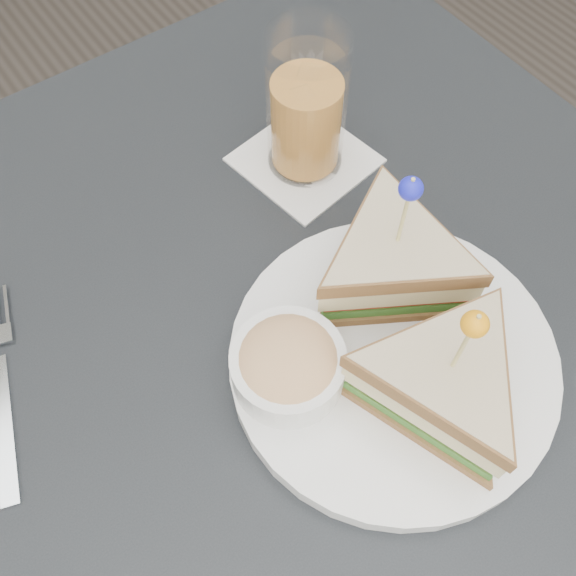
# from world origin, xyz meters

# --- Properties ---
(ground_plane) EXTENTS (3.50, 3.50, 0.00)m
(ground_plane) POSITION_xyz_m (0.00, 0.00, 0.00)
(ground_plane) COLOR #3F3833
(table) EXTENTS (0.80, 0.80, 0.75)m
(table) POSITION_xyz_m (0.00, 0.00, 0.67)
(table) COLOR black
(table) RESTS_ON ground
(plate_meal) EXTENTS (0.33, 0.33, 0.15)m
(plate_meal) POSITION_xyz_m (0.06, -0.07, 0.79)
(plate_meal) COLOR white
(plate_meal) RESTS_ON table
(drink_set) EXTENTS (0.13, 0.13, 0.15)m
(drink_set) POSITION_xyz_m (0.13, 0.14, 0.82)
(drink_set) COLOR white
(drink_set) RESTS_ON table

